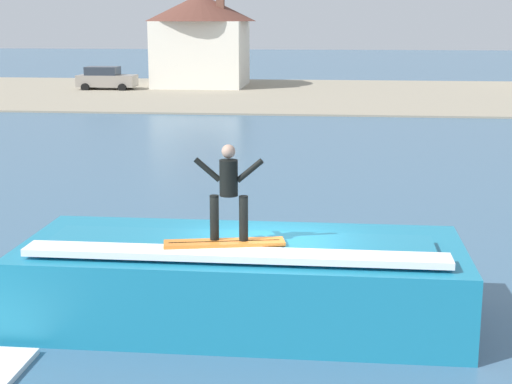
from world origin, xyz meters
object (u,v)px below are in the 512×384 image
at_px(surfer, 229,187).
at_px(wave_crest, 242,280).
at_px(surfboard, 224,243).
at_px(car_near_shore, 106,78).
at_px(house_with_chimney, 201,36).

bearing_deg(surfer, wave_crest, 75.97).
height_order(surfboard, car_near_shore, car_near_shore).
distance_m(wave_crest, car_near_shore, 49.15).
distance_m(wave_crest, surfer, 1.99).
xyz_separation_m(surfer, house_with_chimney, (-9.37, 50.72, 1.43)).
distance_m(surfer, house_with_chimney, 51.60).
xyz_separation_m(wave_crest, surfboard, (-0.22, -0.68, 0.91)).
bearing_deg(car_near_shore, surfer, -70.87).
bearing_deg(surfboard, house_with_chimney, 100.37).
distance_m(wave_crest, house_with_chimney, 51.12).
bearing_deg(wave_crest, surfboard, -108.25).
relative_size(car_near_shore, house_with_chimney, 0.50).
relative_size(surfer, car_near_shore, 0.38).
bearing_deg(surfboard, surfer, 47.03).
bearing_deg(wave_crest, surfer, -104.03).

